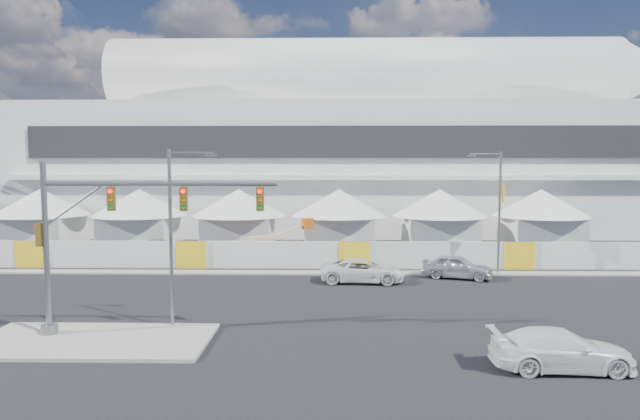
{
  "coord_description": "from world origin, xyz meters",
  "views": [
    {
      "loc": [
        4.29,
        -26.93,
        7.78
      ],
      "look_at": [
        3.57,
        10.0,
        4.69
      ],
      "focal_mm": 32.0,
      "sensor_mm": 36.0,
      "label": 1
    }
  ],
  "objects_px": {
    "pickup_curb": "(363,271)",
    "lot_car_c": "(163,249)",
    "sedan_silver": "(457,267)",
    "pickup_near": "(561,350)",
    "streetlight_curb": "(497,203)",
    "streetlight_median": "(175,225)",
    "boom_lift": "(265,249)",
    "traffic_mast": "(95,239)",
    "lot_car_b": "(636,255)"
  },
  "relations": [
    {
      "from": "sedan_silver",
      "to": "traffic_mast",
      "type": "relative_size",
      "value": 0.44
    },
    {
      "from": "pickup_curb",
      "to": "traffic_mast",
      "type": "relative_size",
      "value": 0.51
    },
    {
      "from": "pickup_curb",
      "to": "boom_lift",
      "type": "xyz_separation_m",
      "value": [
        -7.34,
        8.23,
        0.1
      ]
    },
    {
      "from": "lot_car_c",
      "to": "traffic_mast",
      "type": "xyz_separation_m",
      "value": [
        3.42,
        -21.42,
        3.7
      ]
    },
    {
      "from": "pickup_near",
      "to": "lot_car_c",
      "type": "distance_m",
      "value": 33.64
    },
    {
      "from": "streetlight_curb",
      "to": "traffic_mast",
      "type": "bearing_deg",
      "value": -145.94
    },
    {
      "from": "streetlight_median",
      "to": "boom_lift",
      "type": "relative_size",
      "value": 1.26
    },
    {
      "from": "boom_lift",
      "to": "sedan_silver",
      "type": "bearing_deg",
      "value": -49.72
    },
    {
      "from": "lot_car_b",
      "to": "sedan_silver",
      "type": "bearing_deg",
      "value": 86.52
    },
    {
      "from": "pickup_curb",
      "to": "streetlight_median",
      "type": "bearing_deg",
      "value": 141.54
    },
    {
      "from": "lot_car_c",
      "to": "boom_lift",
      "type": "xyz_separation_m",
      "value": [
        8.54,
        -1.21,
        0.14
      ]
    },
    {
      "from": "traffic_mast",
      "to": "streetlight_curb",
      "type": "relative_size",
      "value": 1.24
    },
    {
      "from": "lot_car_b",
      "to": "streetlight_curb",
      "type": "relative_size",
      "value": 0.48
    },
    {
      "from": "sedan_silver",
      "to": "boom_lift",
      "type": "bearing_deg",
      "value": 81.12
    },
    {
      "from": "traffic_mast",
      "to": "streetlight_curb",
      "type": "bearing_deg",
      "value": 34.06
    },
    {
      "from": "pickup_curb",
      "to": "boom_lift",
      "type": "relative_size",
      "value": 0.83
    },
    {
      "from": "streetlight_curb",
      "to": "lot_car_b",
      "type": "bearing_deg",
      "value": 20.12
    },
    {
      "from": "pickup_curb",
      "to": "lot_car_b",
      "type": "xyz_separation_m",
      "value": [
        21.45,
        7.21,
        -0.07
      ]
    },
    {
      "from": "pickup_near",
      "to": "streetlight_curb",
      "type": "distance_m",
      "value": 19.05
    },
    {
      "from": "streetlight_median",
      "to": "streetlight_curb",
      "type": "relative_size",
      "value": 0.97
    },
    {
      "from": "traffic_mast",
      "to": "boom_lift",
      "type": "distance_m",
      "value": 21.15
    },
    {
      "from": "lot_car_c",
      "to": "streetlight_curb",
      "type": "relative_size",
      "value": 0.58
    },
    {
      "from": "pickup_near",
      "to": "traffic_mast",
      "type": "bearing_deg",
      "value": 80.17
    },
    {
      "from": "traffic_mast",
      "to": "lot_car_b",
      "type": "bearing_deg",
      "value": 29.5
    },
    {
      "from": "sedan_silver",
      "to": "lot_car_c",
      "type": "height_order",
      "value": "sedan_silver"
    },
    {
      "from": "pickup_curb",
      "to": "streetlight_curb",
      "type": "bearing_deg",
      "value": -70.44
    },
    {
      "from": "pickup_curb",
      "to": "boom_lift",
      "type": "bearing_deg",
      "value": 44.72
    },
    {
      "from": "pickup_near",
      "to": "traffic_mast",
      "type": "xyz_separation_m",
      "value": [
        -19.05,
        3.61,
        3.66
      ]
    },
    {
      "from": "pickup_curb",
      "to": "streetlight_median",
      "type": "distance_m",
      "value": 14.63
    },
    {
      "from": "sedan_silver",
      "to": "pickup_curb",
      "type": "xyz_separation_m",
      "value": [
        -6.4,
        -1.35,
        -0.04
      ]
    },
    {
      "from": "lot_car_b",
      "to": "lot_car_c",
      "type": "bearing_deg",
      "value": 61.82
    },
    {
      "from": "pickup_curb",
      "to": "streetlight_curb",
      "type": "xyz_separation_m",
      "value": [
        9.38,
        2.79,
        4.2
      ]
    },
    {
      "from": "pickup_near",
      "to": "pickup_curb",
      "type": "bearing_deg",
      "value": 23.85
    },
    {
      "from": "boom_lift",
      "to": "lot_car_c",
      "type": "bearing_deg",
      "value": 148.82
    },
    {
      "from": "lot_car_c",
      "to": "boom_lift",
      "type": "relative_size",
      "value": 0.76
    },
    {
      "from": "sedan_silver",
      "to": "pickup_near",
      "type": "height_order",
      "value": "sedan_silver"
    },
    {
      "from": "sedan_silver",
      "to": "streetlight_median",
      "type": "height_order",
      "value": "streetlight_median"
    },
    {
      "from": "lot_car_c",
      "to": "streetlight_median",
      "type": "height_order",
      "value": "streetlight_median"
    },
    {
      "from": "sedan_silver",
      "to": "pickup_curb",
      "type": "bearing_deg",
      "value": 119.62
    },
    {
      "from": "sedan_silver",
      "to": "boom_lift",
      "type": "height_order",
      "value": "boom_lift"
    },
    {
      "from": "lot_car_b",
      "to": "streetlight_curb",
      "type": "distance_m",
      "value": 13.54
    },
    {
      "from": "pickup_near",
      "to": "boom_lift",
      "type": "xyz_separation_m",
      "value": [
        -13.93,
        23.82,
        0.1
      ]
    },
    {
      "from": "pickup_near",
      "to": "lot_car_b",
      "type": "distance_m",
      "value": 27.21
    },
    {
      "from": "traffic_mast",
      "to": "streetlight_median",
      "type": "distance_m",
      "value": 3.51
    },
    {
      "from": "pickup_near",
      "to": "boom_lift",
      "type": "bearing_deg",
      "value": 31.23
    },
    {
      "from": "sedan_silver",
      "to": "traffic_mast",
      "type": "height_order",
      "value": "traffic_mast"
    },
    {
      "from": "pickup_curb",
      "to": "lot_car_c",
      "type": "xyz_separation_m",
      "value": [
        -15.87,
        9.44,
        -0.04
      ]
    },
    {
      "from": "sedan_silver",
      "to": "lot_car_c",
      "type": "xyz_separation_m",
      "value": [
        -22.27,
        8.09,
        -0.07
      ]
    },
    {
      "from": "pickup_near",
      "to": "lot_car_c",
      "type": "bearing_deg",
      "value": 42.82
    },
    {
      "from": "pickup_curb",
      "to": "traffic_mast",
      "type": "xyz_separation_m",
      "value": [
        -12.46,
        -11.97,
        3.66
      ]
    }
  ]
}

